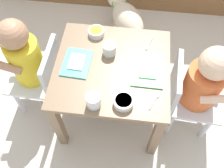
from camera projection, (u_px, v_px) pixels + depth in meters
The scene contains 13 objects.
ground_plane at pixel (112, 109), 1.65m from camera, with size 7.00×7.00×0.00m, color beige.
dining_table at pixel (112, 76), 1.34m from camera, with size 0.57×0.55×0.46m.
seated_child_left at pixel (27, 60), 1.34m from camera, with size 0.28×0.28×0.68m.
seated_child_right at pixel (201, 83), 1.27m from camera, with size 0.30×0.30×0.65m.
dog at pixel (126, 16), 1.83m from camera, with size 0.33×0.43×0.31m.
food_tray_left at pixel (77, 63), 1.27m from camera, with size 0.14×0.18×0.02m.
food_tray_right at pixel (148, 70), 1.25m from camera, with size 0.16×0.21×0.02m.
water_cup_left at pixel (109, 50), 1.30m from camera, with size 0.07×0.07×0.06m.
water_cup_right at pixel (94, 101), 1.13m from camera, with size 0.07×0.07×0.07m.
veggie_bowl_far at pixel (96, 32), 1.37m from camera, with size 0.08×0.08×0.03m.
cereal_bowl_left_side at pixel (123, 102), 1.14m from camera, with size 0.09×0.09×0.04m.
spoon_by_left_tray at pixel (148, 45), 1.34m from camera, with size 0.05×0.10×0.01m.
spoon_by_right_tray at pixel (155, 99), 1.17m from camera, with size 0.05×0.10×0.01m.
Camera 1 is at (0.09, -0.75, 1.48)m, focal length 41.18 mm.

